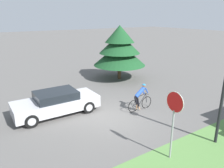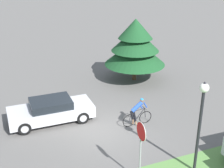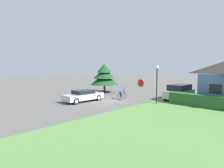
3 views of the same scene
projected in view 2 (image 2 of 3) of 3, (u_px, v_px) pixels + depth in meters
ground_plane at (102, 130)px, 16.63m from camera, size 140.00×140.00×0.00m
sedan_left_lane at (51, 111)px, 17.24m from camera, size 1.94×4.63×1.34m
cyclist at (137, 113)px, 16.87m from camera, size 0.44×1.75×1.58m
stop_sign at (141, 140)px, 12.20m from camera, size 0.80×0.07×2.74m
street_lamp at (202, 110)px, 12.41m from camera, size 0.38×0.38×4.18m
conifer_tall_near at (135, 45)px, 22.29m from camera, size 4.40×4.40×4.55m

